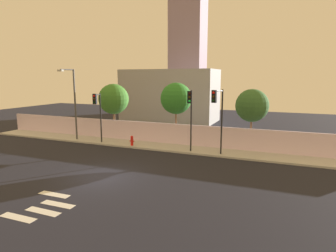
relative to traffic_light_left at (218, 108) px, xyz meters
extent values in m
plane|color=black|center=(-5.62, -6.81, -3.78)|extent=(80.00, 80.00, 0.00)
cube|color=#B6B6B6|center=(-5.62, 1.39, -3.71)|extent=(36.00, 2.40, 0.15)
cube|color=silver|center=(-5.62, 2.68, -2.73)|extent=(36.00, 0.18, 1.80)
cube|color=silver|center=(-5.84, -12.61, -3.78)|extent=(1.81, 0.46, 0.01)
cube|color=silver|center=(-5.28, -11.76, -3.78)|extent=(1.80, 0.45, 0.01)
cube|color=silver|center=(-5.20, -10.91, -3.78)|extent=(1.81, 0.48, 0.01)
cube|color=silver|center=(-6.23, -10.06, -3.78)|extent=(1.81, 0.48, 0.01)
cylinder|color=black|center=(0.16, 0.74, -1.14)|extent=(0.12, 0.12, 4.98)
cylinder|color=black|center=(0.01, 0.04, 1.25)|extent=(0.39, 1.41, 0.08)
cube|color=black|center=(-0.14, -0.65, 0.90)|extent=(0.38, 0.27, 0.90)
sphere|color=red|center=(-0.17, -0.77, 1.17)|extent=(0.18, 0.18, 0.18)
sphere|color=#33260A|center=(-0.17, -0.77, 0.89)|extent=(0.18, 0.18, 0.18)
sphere|color=black|center=(-0.17, -0.77, 0.61)|extent=(0.18, 0.18, 0.18)
cylinder|color=black|center=(-2.28, 0.74, -1.19)|extent=(0.12, 0.12, 4.89)
cylinder|color=black|center=(-2.14, 0.07, 1.15)|extent=(0.37, 1.36, 0.08)
cube|color=black|center=(-1.99, -0.60, 0.80)|extent=(0.37, 0.27, 0.90)
sphere|color=black|center=(-1.96, -0.72, 1.07)|extent=(0.18, 0.18, 0.18)
sphere|color=#33260A|center=(-1.96, -0.72, 0.79)|extent=(0.18, 0.18, 0.18)
sphere|color=#19F24C|center=(-1.96, -0.72, 0.51)|extent=(0.18, 0.18, 0.18)
cylinder|color=black|center=(-10.87, 0.74, -1.40)|extent=(0.12, 0.12, 4.47)
cylinder|color=black|center=(-10.85, 0.32, 0.74)|extent=(0.13, 0.84, 0.08)
cube|color=black|center=(-10.82, -0.09, 0.39)|extent=(0.35, 0.22, 0.90)
sphere|color=red|center=(-10.81, -0.21, 0.66)|extent=(0.18, 0.18, 0.18)
sphere|color=#33260A|center=(-10.81, -0.21, 0.38)|extent=(0.18, 0.18, 0.18)
sphere|color=black|center=(-10.81, -0.21, 0.10)|extent=(0.18, 0.18, 0.18)
cylinder|color=#4C4C51|center=(-13.86, 0.94, -0.32)|extent=(0.16, 0.16, 6.62)
cylinder|color=#4C4C51|center=(-13.97, 0.23, 2.94)|extent=(0.33, 1.44, 0.10)
cube|color=beige|center=(-14.09, -0.49, 2.84)|extent=(0.63, 0.33, 0.16)
cylinder|color=red|center=(-7.63, 0.63, -3.29)|extent=(0.24, 0.24, 0.69)
sphere|color=red|center=(-7.63, 0.63, -2.90)|extent=(0.26, 0.26, 0.26)
cylinder|color=red|center=(-7.80, 0.63, -3.25)|extent=(0.10, 0.09, 0.09)
cylinder|color=red|center=(-7.46, 0.63, -3.25)|extent=(0.10, 0.09, 0.09)
cylinder|color=brown|center=(-11.26, 3.53, -2.24)|extent=(0.24, 0.24, 3.08)
sphere|color=#3C7E2C|center=(-11.26, 3.53, 0.12)|extent=(3.00, 3.00, 3.00)
cylinder|color=brown|center=(-4.62, 3.53, -2.10)|extent=(0.16, 0.16, 3.36)
sphere|color=#2E7E2C|center=(-4.62, 3.53, 0.36)|extent=(2.85, 2.85, 2.85)
cylinder|color=brown|center=(2.04, 3.53, -2.28)|extent=(0.17, 0.17, 3.00)
sphere|color=#356531|center=(2.04, 3.53, -0.04)|extent=(2.71, 2.71, 2.71)
cube|color=#9C9C9C|center=(-10.58, 16.68, -0.23)|extent=(13.02, 6.00, 7.10)
cube|color=gray|center=(-11.95, 28.68, 8.72)|extent=(5.64, 5.00, 25.00)
camera|label=1|loc=(4.65, -20.99, 2.23)|focal=30.94mm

